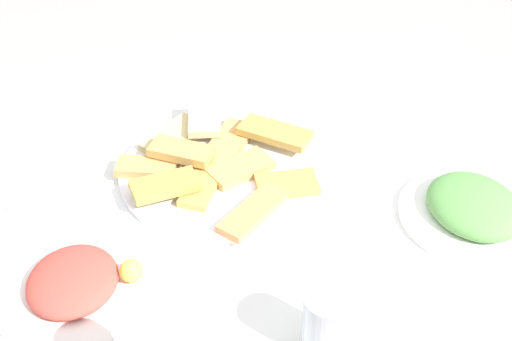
# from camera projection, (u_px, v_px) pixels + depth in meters

# --- Properties ---
(dining_table) EXTENTS (1.16, 0.82, 0.74)m
(dining_table) POSITION_uv_depth(u_px,v_px,m) (278.00, 229.00, 1.28)
(dining_table) COLOR white
(dining_table) RESTS_ON ground_plane
(pide_platter) EXTENTS (0.35, 0.37, 0.05)m
(pide_platter) POSITION_uv_depth(u_px,v_px,m) (220.00, 167.00, 1.26)
(pide_platter) COLOR white
(pide_platter) RESTS_ON dining_table
(salad_plate_greens) EXTENTS (0.23, 0.23, 0.04)m
(salad_plate_greens) POSITION_uv_depth(u_px,v_px,m) (75.00, 284.00, 1.05)
(salad_plate_greens) COLOR white
(salad_plate_greens) RESTS_ON dining_table
(salad_plate_rice) EXTENTS (0.23, 0.23, 0.05)m
(salad_plate_rice) POSITION_uv_depth(u_px,v_px,m) (474.00, 209.00, 1.17)
(salad_plate_rice) COLOR white
(salad_plate_rice) RESTS_ON dining_table
(drinking_glass) EXTENTS (0.07, 0.07, 0.10)m
(drinking_glass) POSITION_uv_depth(u_px,v_px,m) (328.00, 323.00, 0.95)
(drinking_glass) COLOR silver
(drinking_glass) RESTS_ON dining_table
(paper_napkin) EXTENTS (0.15, 0.15, 0.00)m
(paper_napkin) POSITION_uv_depth(u_px,v_px,m) (41.00, 190.00, 1.23)
(paper_napkin) COLOR white
(paper_napkin) RESTS_ON dining_table
(fork) EXTENTS (0.18, 0.02, 0.00)m
(fork) POSITION_uv_depth(u_px,v_px,m) (39.00, 182.00, 1.24)
(fork) COLOR silver
(fork) RESTS_ON paper_napkin
(spoon) EXTENTS (0.18, 0.02, 0.00)m
(spoon) POSITION_uv_depth(u_px,v_px,m) (43.00, 195.00, 1.22)
(spoon) COLOR silver
(spoon) RESTS_ON paper_napkin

